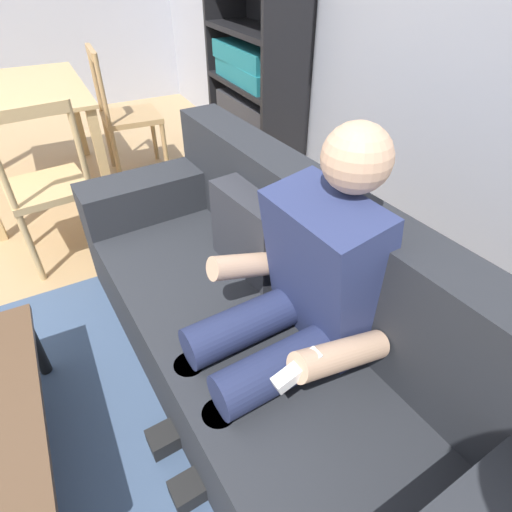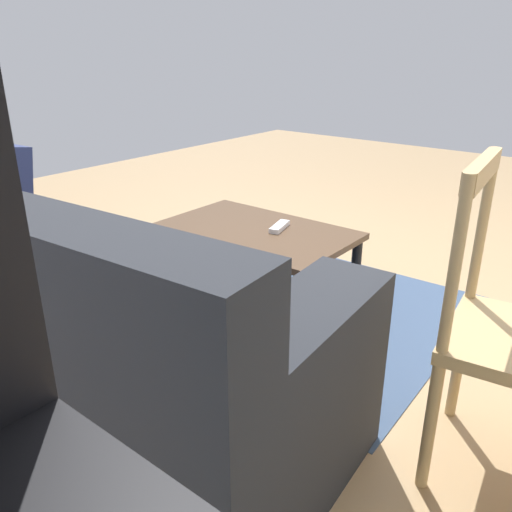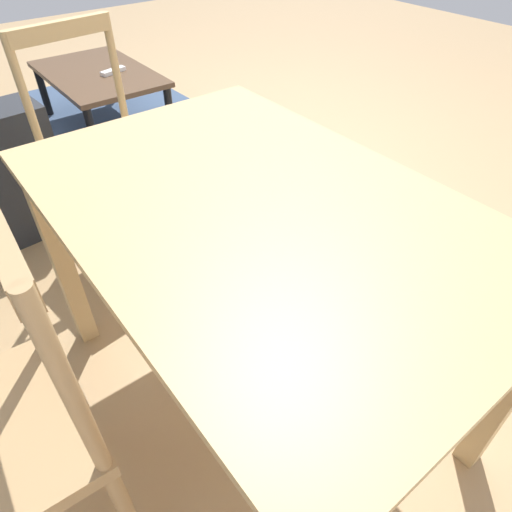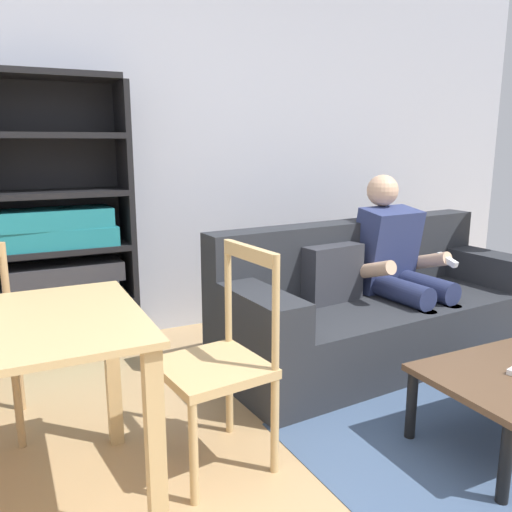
% 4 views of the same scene
% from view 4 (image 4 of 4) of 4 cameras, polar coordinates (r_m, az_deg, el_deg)
% --- Properties ---
extents(wall_back, '(6.65, 0.12, 2.69)m').
position_cam_4_polar(wall_back, '(3.89, -9.89, 11.59)').
color(wall_back, '#B2B7C6').
rests_on(wall_back, ground_plane).
extents(couch, '(2.21, 0.97, 0.87)m').
position_cam_4_polar(couch, '(3.52, 12.70, -5.61)').
color(couch, '#282B30').
rests_on(couch, ground_plane).
extents(person_lounging, '(0.61, 0.86, 1.17)m').
position_cam_4_polar(person_lounging, '(3.56, 15.31, -0.99)').
color(person_lounging, navy).
rests_on(person_lounging, ground_plane).
extents(bookshelf, '(0.94, 0.36, 1.79)m').
position_cam_4_polar(bookshelf, '(3.56, -20.84, 0.37)').
color(bookshelf, black).
rests_on(bookshelf, ground_plane).
extents(dining_chair_facing_couch, '(0.47, 0.47, 0.95)m').
position_cam_4_polar(dining_chair_facing_couch, '(2.27, -4.05, -11.65)').
color(dining_chair_facing_couch, tan).
rests_on(dining_chair_facing_couch, ground_plane).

